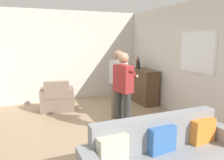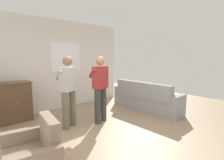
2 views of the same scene
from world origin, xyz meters
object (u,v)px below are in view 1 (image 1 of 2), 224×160
armchair (57,100)px  sideboard_cabinet (143,86)px  couch (162,157)px  bottle_wine_green (137,64)px  bottle_liquor_amber (139,65)px  person_standing_left (119,81)px  person_standing_right (124,89)px

armchair → sideboard_cabinet: (0.22, 2.56, 0.23)m
armchair → couch: bearing=13.0°
bottle_wine_green → bottle_liquor_amber: bottle_wine_green is taller
bottle_wine_green → person_standing_left: 1.89m
sideboard_cabinet → person_standing_left: (1.03, -1.28, 0.42)m
bottle_liquor_amber → person_standing_left: bearing=-45.7°
bottle_wine_green → person_standing_right: bearing=-35.3°
bottle_wine_green → person_standing_right: person_standing_right is taller
couch → person_standing_right: (-1.64, 0.20, 0.59)m
bottle_wine_green → person_standing_right: (2.13, -1.51, -0.23)m
bottle_wine_green → person_standing_left: size_ratio=0.22×
bottle_wine_green → person_standing_left: (1.37, -1.27, -0.23)m
bottle_wine_green → armchair: bearing=-87.2°
person_standing_left → bottle_liquor_amber: bearing=134.3°
sideboard_cabinet → bottle_wine_green: bottle_wine_green is taller
bottle_wine_green → sideboard_cabinet: bearing=1.1°
bottle_wine_green → bottle_liquor_amber: bearing=-12.9°
armchair → person_standing_right: person_standing_right is taller
bottle_liquor_amber → person_standing_right: bearing=-36.8°
person_standing_left → person_standing_right: bearing=-17.4°
person_standing_right → person_standing_left: bearing=162.6°
armchair → person_standing_right: bearing=27.4°
armchair → bottle_liquor_amber: bottle_liquor_amber is taller
sideboard_cabinet → person_standing_right: (1.79, -1.52, 0.42)m
armchair → person_standing_left: (1.25, 1.28, 0.65)m
bottle_liquor_amber → bottle_wine_green: bearing=167.1°
couch → sideboard_cabinet: bearing=153.5°
bottle_liquor_amber → person_standing_left: 1.73m
person_standing_right → sideboard_cabinet: bearing=139.7°
armchair → person_standing_right: (2.01, 1.04, 0.65)m
couch → bottle_wine_green: (-3.78, 1.71, 0.82)m
couch → person_standing_right: size_ratio=1.37×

